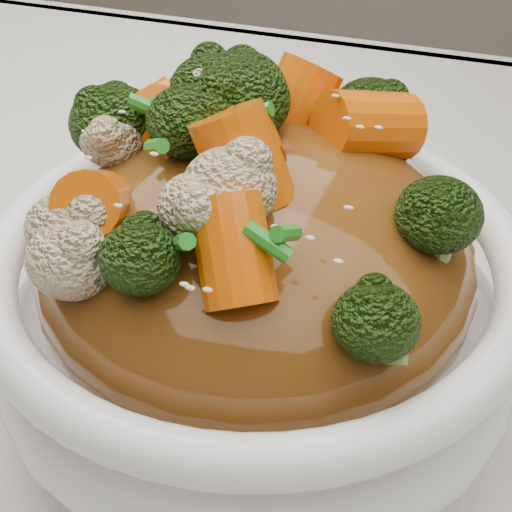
% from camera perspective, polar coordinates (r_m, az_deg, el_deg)
% --- Properties ---
extents(tablecloth, '(1.20, 0.80, 0.04)m').
position_cam_1_polar(tablecloth, '(0.45, -3.19, -6.69)').
color(tablecloth, silver).
rests_on(tablecloth, dining_table).
extents(bowl, '(0.30, 0.30, 0.09)m').
position_cam_1_polar(bowl, '(0.36, 0.00, -4.47)').
color(bowl, white).
rests_on(bowl, tablecloth).
extents(sauce_base, '(0.24, 0.24, 0.10)m').
position_cam_1_polar(sauce_base, '(0.34, 0.00, -0.44)').
color(sauce_base, '#5F3510').
rests_on(sauce_base, bowl).
extents(carrots, '(0.24, 0.24, 0.06)m').
position_cam_1_polar(carrots, '(0.31, 0.00, 9.77)').
color(carrots, '#E55D07').
rests_on(carrots, sauce_base).
extents(broccoli, '(0.24, 0.24, 0.05)m').
position_cam_1_polar(broccoli, '(0.31, 0.00, 9.58)').
color(broccoli, black).
rests_on(broccoli, sauce_base).
extents(cauliflower, '(0.24, 0.24, 0.04)m').
position_cam_1_polar(cauliflower, '(0.31, 0.00, 9.22)').
color(cauliflower, beige).
rests_on(cauliflower, sauce_base).
extents(scallions, '(0.18, 0.18, 0.02)m').
position_cam_1_polar(scallions, '(0.30, 0.00, 9.95)').
color(scallions, '#20801D').
rests_on(scallions, sauce_base).
extents(sesame_seeds, '(0.21, 0.21, 0.01)m').
position_cam_1_polar(sesame_seeds, '(0.30, 0.00, 9.95)').
color(sesame_seeds, beige).
rests_on(sesame_seeds, sauce_base).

